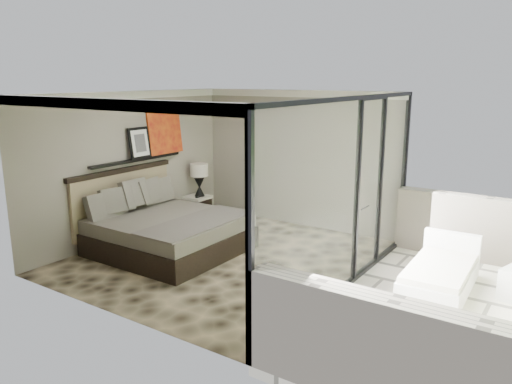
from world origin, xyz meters
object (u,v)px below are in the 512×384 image
Objects in this scene: bed at (165,229)px; lounger at (440,275)px; nightstand at (198,208)px; table_lamp at (199,175)px.

bed is 1.38× the size of lounger.
table_lamp is at bearing 7.59° from nightstand.
nightstand is 0.28× the size of lounger.
table_lamp is 5.47m from lounger.
table_lamp is at bearing 168.89° from lounger.
nightstand is 5.46m from lounger.
bed is 2.15m from table_lamp.
bed reaches higher than table_lamp.
nightstand is 0.73m from table_lamp.
bed is 2.07m from nightstand.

